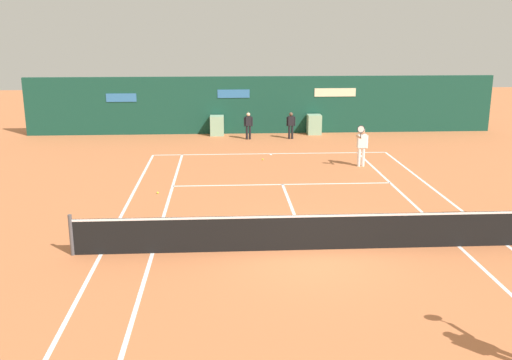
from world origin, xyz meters
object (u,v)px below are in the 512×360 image
(ball_kid_centre_post, at_px, (291,124))
(tennis_ball_mid_court, at_px, (158,193))
(ball_kid_right_post, at_px, (248,124))
(player_on_baseline, at_px, (362,144))
(tennis_ball_by_sideline, at_px, (263,159))

(ball_kid_centre_post, xyz_separation_m, tennis_ball_mid_court, (-5.77, -9.77, -0.75))
(tennis_ball_mid_court, bearing_deg, ball_kid_right_post, 69.79)
(ball_kid_right_post, relative_size, ball_kid_centre_post, 1.00)
(ball_kid_right_post, bearing_deg, player_on_baseline, 118.06)
(player_on_baseline, relative_size, tennis_ball_by_sideline, 26.52)
(player_on_baseline, height_order, ball_kid_right_post, player_on_baseline)
(tennis_ball_by_sideline, bearing_deg, tennis_ball_mid_court, -128.83)
(tennis_ball_by_sideline, xyz_separation_m, tennis_ball_mid_court, (-4.00, -4.96, 0.00))
(ball_kid_centre_post, distance_m, tennis_ball_mid_court, 11.37)
(player_on_baseline, height_order, ball_kid_centre_post, player_on_baseline)
(ball_kid_right_post, bearing_deg, tennis_ball_by_sideline, 87.71)
(player_on_baseline, height_order, tennis_ball_mid_court, player_on_baseline)
(tennis_ball_mid_court, bearing_deg, tennis_ball_by_sideline, 51.17)
(ball_kid_right_post, height_order, tennis_ball_by_sideline, ball_kid_right_post)
(player_on_baseline, xyz_separation_m, ball_kid_right_post, (-4.36, 6.20, -0.16))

